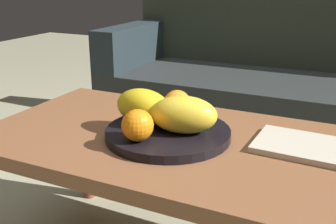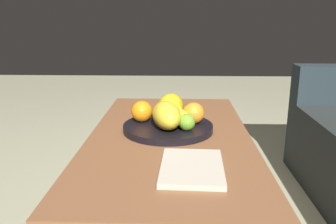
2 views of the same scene
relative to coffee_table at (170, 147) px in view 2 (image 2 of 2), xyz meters
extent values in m
cube|color=brown|center=(0.00, 0.00, 0.03)|extent=(1.16, 0.60, 0.04)
cylinder|color=brown|center=(-0.54, -0.26, -0.20)|extent=(0.05, 0.05, 0.42)
cylinder|color=brown|center=(-0.54, 0.26, -0.20)|extent=(0.05, 0.05, 0.42)
cylinder|color=black|center=(-0.05, -0.01, 0.06)|extent=(0.35, 0.35, 0.03)
ellipsoid|color=yellow|center=(-0.13, 0.00, 0.13)|extent=(0.18, 0.12, 0.10)
ellipsoid|color=yellow|center=(0.00, -0.01, 0.13)|extent=(0.20, 0.14, 0.10)
sphere|color=orange|center=(-0.08, -0.11, 0.12)|extent=(0.08, 0.08, 0.08)
sphere|color=orange|center=(-0.06, 0.09, 0.12)|extent=(0.08, 0.08, 0.08)
sphere|color=#6DA52A|center=(0.02, 0.06, 0.11)|extent=(0.06, 0.06, 0.06)
ellipsoid|color=gold|center=(-0.07, 0.06, 0.09)|extent=(0.15, 0.06, 0.03)
ellipsoid|color=gold|center=(-0.05, 0.06, 0.09)|extent=(0.15, 0.06, 0.03)
ellipsoid|color=yellow|center=(-0.06, 0.04, 0.12)|extent=(0.15, 0.10, 0.03)
ellipsoid|color=gold|center=(-0.07, 0.04, 0.12)|extent=(0.15, 0.06, 0.03)
cube|color=beige|center=(0.31, 0.07, 0.06)|extent=(0.26, 0.19, 0.02)
camera|label=1|loc=(0.40, -0.94, 0.49)|focal=42.99mm
camera|label=2|loc=(1.24, 0.03, 0.48)|focal=37.33mm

